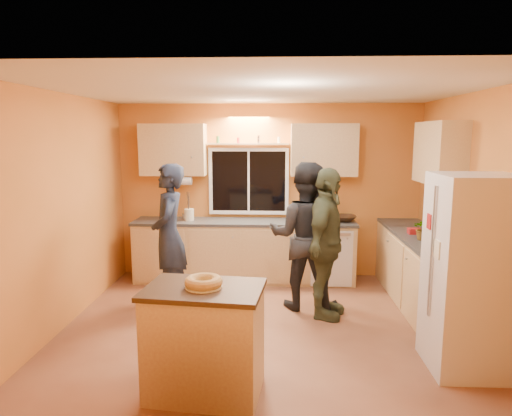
# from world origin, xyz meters

# --- Properties ---
(ground) EXTENTS (4.50, 4.50, 0.00)m
(ground) POSITION_xyz_m (0.00, 0.00, 0.00)
(ground) COLOR brown
(ground) RESTS_ON ground
(room_shell) EXTENTS (4.54, 4.04, 2.61)m
(room_shell) POSITION_xyz_m (0.12, 0.41, 1.62)
(room_shell) COLOR orange
(room_shell) RESTS_ON ground
(back_counter) EXTENTS (4.23, 0.62, 0.90)m
(back_counter) POSITION_xyz_m (0.01, 1.70, 0.45)
(back_counter) COLOR tan
(back_counter) RESTS_ON ground
(right_counter) EXTENTS (0.62, 1.84, 0.90)m
(right_counter) POSITION_xyz_m (1.95, 0.50, 0.45)
(right_counter) COLOR tan
(right_counter) RESTS_ON ground
(refrigerator) EXTENTS (0.72, 0.70, 1.80)m
(refrigerator) POSITION_xyz_m (1.89, -0.80, 0.90)
(refrigerator) COLOR silver
(refrigerator) RESTS_ON ground
(island) EXTENTS (1.02, 0.75, 0.92)m
(island) POSITION_xyz_m (-0.47, -1.32, 0.47)
(island) COLOR tan
(island) RESTS_ON ground
(bundt_pastry) EXTENTS (0.31, 0.31, 0.09)m
(bundt_pastry) POSITION_xyz_m (-0.47, -1.32, 0.96)
(bundt_pastry) COLOR #B18648
(bundt_pastry) RESTS_ON island
(person_left) EXTENTS (0.52, 0.71, 1.79)m
(person_left) POSITION_xyz_m (-1.23, 0.70, 0.90)
(person_left) COLOR black
(person_left) RESTS_ON ground
(person_center) EXTENTS (0.97, 0.81, 1.82)m
(person_center) POSITION_xyz_m (0.46, 0.66, 0.91)
(person_center) COLOR black
(person_center) RESTS_ON ground
(person_right) EXTENTS (0.74, 1.12, 1.77)m
(person_right) POSITION_xyz_m (0.70, 0.36, 0.89)
(person_right) COLOR #323A25
(person_right) RESTS_ON ground
(mixing_bowl) EXTENTS (0.37, 0.37, 0.09)m
(mixing_bowl) POSITION_xyz_m (1.10, 1.72, 0.94)
(mixing_bowl) COLOR black
(mixing_bowl) RESTS_ON back_counter
(utensil_crock) EXTENTS (0.14, 0.14, 0.17)m
(utensil_crock) POSITION_xyz_m (-1.16, 1.69, 0.99)
(utensil_crock) COLOR beige
(utensil_crock) RESTS_ON back_counter
(potted_plant) EXTENTS (0.26, 0.23, 0.28)m
(potted_plant) POSITION_xyz_m (1.87, 0.56, 1.04)
(potted_plant) COLOR gray
(potted_plant) RESTS_ON right_counter
(red_box) EXTENTS (0.16, 0.12, 0.07)m
(red_box) POSITION_xyz_m (1.87, 0.89, 0.94)
(red_box) COLOR maroon
(red_box) RESTS_ON right_counter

